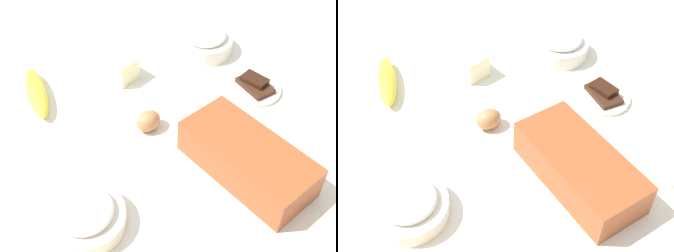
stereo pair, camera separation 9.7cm
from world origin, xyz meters
The scene contains 8 objects.
ground_plane centered at (0.00, 0.00, -0.01)m, with size 2.40×2.40×0.02m, color silver.
loaf_pan centered at (-0.16, -0.08, 0.04)m, with size 0.30×0.17×0.08m.
flour_bowl centered at (-0.10, 0.25, 0.03)m, with size 0.15×0.15×0.06m.
sugar_bowl centered at (0.22, -0.26, 0.03)m, with size 0.15×0.15×0.07m.
banana centered at (0.29, 0.19, 0.02)m, with size 0.19×0.04×0.04m, color yellow.
butter_block centered at (0.25, -0.01, 0.03)m, with size 0.09×0.06×0.06m, color #F4EDB2.
egg_beside_bowl centered at (0.05, 0.02, 0.02)m, with size 0.05×0.05×0.06m, color #AF7647.
chocolate_plate centered at (0.02, -0.27, 0.01)m, with size 0.13×0.13×0.03m.
Camera 1 is at (-0.57, 0.37, 0.73)m, focal length 47.82 mm.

